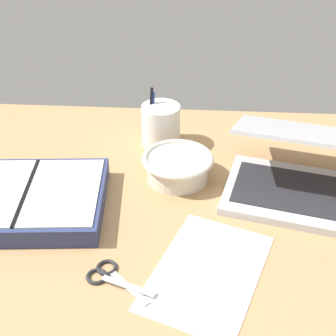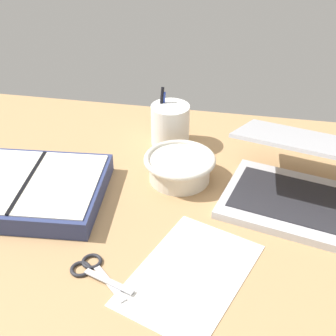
# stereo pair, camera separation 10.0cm
# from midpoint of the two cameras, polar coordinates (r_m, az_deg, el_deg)

# --- Properties ---
(desk_top) EXTENTS (1.40, 1.00, 0.02)m
(desk_top) POSITION_cam_midpoint_polar(r_m,az_deg,el_deg) (0.99, -0.13, -6.69)
(desk_top) COLOR tan
(desk_top) RESTS_ON ground
(laptop) EXTENTS (0.37, 0.36, 0.16)m
(laptop) POSITION_cam_midpoint_polar(r_m,az_deg,el_deg) (1.05, 13.13, -0.69)
(laptop) COLOR #B7B7BC
(laptop) RESTS_ON desk_top
(bowl) EXTENTS (0.17, 0.17, 0.06)m
(bowl) POSITION_cam_midpoint_polar(r_m,az_deg,el_deg) (1.08, -1.64, 0.15)
(bowl) COLOR silver
(bowl) RESTS_ON desk_top
(pen_cup) EXTENTS (0.10, 0.10, 0.15)m
(pen_cup) POSITION_cam_midpoint_polar(r_m,az_deg,el_deg) (1.21, -3.43, 5.20)
(pen_cup) COLOR white
(pen_cup) RESTS_ON desk_top
(planner) EXTENTS (0.34, 0.28, 0.05)m
(planner) POSITION_cam_midpoint_polar(r_m,az_deg,el_deg) (1.05, -19.49, -3.69)
(planner) COLOR navy
(planner) RESTS_ON desk_top
(scissors) EXTENTS (0.13, 0.10, 0.01)m
(scissors) POSITION_cam_midpoint_polar(r_m,az_deg,el_deg) (0.87, -10.83, -12.90)
(scissors) COLOR #B7B7BC
(scissors) RESTS_ON desk_top
(paper_sheet_front) EXTENTS (0.26, 0.32, 0.00)m
(paper_sheet_front) POSITION_cam_midpoint_polar(r_m,az_deg,el_deg) (0.87, 1.28, -12.65)
(paper_sheet_front) COLOR white
(paper_sheet_front) RESTS_ON desk_top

